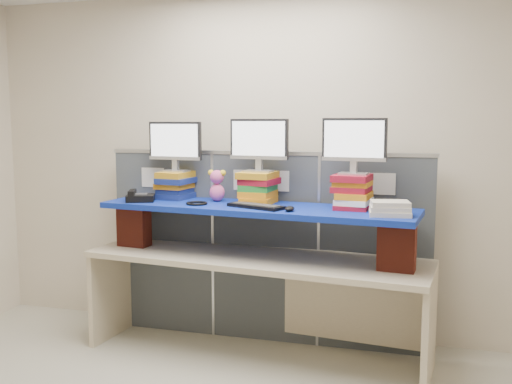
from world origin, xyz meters
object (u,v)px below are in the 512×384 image
(blue_board, at_px, (256,208))
(monitor_center, at_px, (259,142))
(monitor_left, at_px, (175,143))
(desk_phone, at_px, (139,197))
(keyboard, at_px, (256,206))
(monitor_right, at_px, (354,143))
(desk, at_px, (256,276))

(blue_board, bearing_deg, monitor_center, 101.14)
(monitor_left, relative_size, desk_phone, 1.73)
(keyboard, bearing_deg, blue_board, 128.20)
(monitor_right, distance_m, desk_phone, 1.68)
(desk, bearing_deg, desk_phone, -171.93)
(desk_phone, bearing_deg, blue_board, -19.53)
(desk, relative_size, keyboard, 5.79)
(desk, xyz_separation_m, keyboard, (0.03, -0.11, 0.54))
(desk, height_order, monitor_left, monitor_left)
(keyboard, xyz_separation_m, desk_phone, (-0.95, 0.08, 0.02))
(desk, relative_size, monitor_right, 5.75)
(desk, bearing_deg, keyboard, -68.10)
(desk_phone, bearing_deg, monitor_right, -18.81)
(blue_board, bearing_deg, monitor_right, 9.74)
(monitor_left, relative_size, monitor_center, 1.00)
(keyboard, bearing_deg, monitor_center, 122.64)
(monitor_right, xyz_separation_m, keyboard, (-0.67, -0.15, -0.45))
(blue_board, bearing_deg, monitor_left, 170.87)
(monitor_left, height_order, monitor_right, monitor_right)
(monitor_center, bearing_deg, monitor_right, 0.00)
(monitor_right, height_order, desk_phone, monitor_right)
(blue_board, bearing_deg, desk_phone, -171.93)
(monitor_center, relative_size, desk_phone, 1.73)
(keyboard, bearing_deg, monitor_right, 35.28)
(keyboard, relative_size, desk_phone, 1.72)
(monitor_left, distance_m, monitor_center, 0.71)
(monitor_right, height_order, keyboard, monitor_right)
(desk, relative_size, blue_board, 1.12)
(desk, distance_m, monitor_center, 1.00)
(desk, bearing_deg, monitor_right, 9.74)
(monitor_center, bearing_deg, desk_phone, -164.45)
(monitor_left, height_order, monitor_center, monitor_center)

